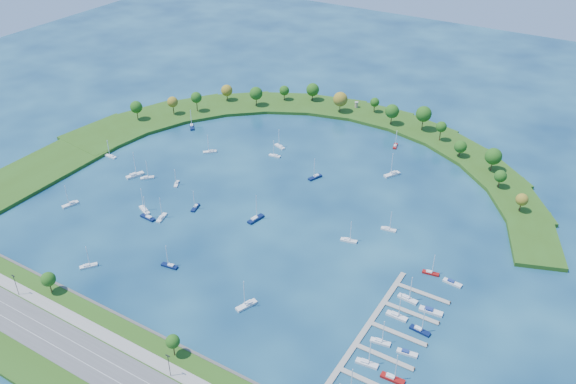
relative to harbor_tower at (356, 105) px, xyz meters
The scene contains 38 objects.
ground 122.16m from the harbor_tower, 84.20° to the right, with size 700.00×700.00×0.00m, color #071F41.
south_shoreline 244.69m from the harbor_tower, 87.10° to the right, with size 420.00×43.10×11.60m.
breakwater 80.36m from the harbor_tower, 115.04° to the right, with size 286.74×247.64×2.00m.
breakwater_trees 30.75m from the harbor_tower, 86.69° to the right, with size 240.01×95.18×15.68m.
harbor_tower is the anchor object (origin of this frame).
dock_system 206.99m from the harbor_tower, 61.85° to the right, with size 24.28×82.00×1.60m.
moored_boat_0 210.17m from the harbor_tower, 97.81° to the right, with size 6.19×7.26×11.03m.
moored_boat_1 155.09m from the harbor_tower, 115.00° to the right, with size 6.15×10.24×14.56m.
moored_boat_2 109.29m from the harbor_tower, 134.83° to the right, with size 7.58×7.94×12.61m.
moored_boat_3 146.08m from the harbor_tower, 65.71° to the right, with size 8.01×3.76×11.36m.
moored_boat_4 170.15m from the harbor_tower, 100.78° to the right, with size 8.56×2.87×12.39m.
moored_boat_5 192.97m from the harbor_tower, 112.29° to the right, with size 4.66×8.61×12.19m.
moored_boat_6 93.47m from the harbor_tower, 78.04° to the right, with size 5.22×8.65×12.30m.
moored_boat_7 161.06m from the harbor_tower, 125.10° to the right, with size 7.45×2.12×10.94m.
moored_boat_8 141.41m from the harbor_tower, 106.64° to the right, with size 4.72×6.64×9.63m.
moored_boat_9 136.22m from the harbor_tower, 57.94° to the right, with size 7.46×2.99×10.66m.
moored_boat_10 86.08m from the harbor_tower, 51.25° to the right, with size 6.92×9.57×13.93m.
moored_boat_11 150.59m from the harbor_tower, 112.74° to the right, with size 6.62×6.66×10.78m.
moored_boat_12 141.74m from the harbor_tower, 84.39° to the right, with size 4.38×9.78×13.89m.
moored_boat_13 83.26m from the harbor_tower, 98.48° to the right, with size 7.07×2.67×10.15m.
moored_boat_14 108.55m from the harbor_tower, 115.75° to the right, with size 7.18×6.97×11.50m.
moored_boat_15 55.18m from the harbor_tower, 39.56° to the right, with size 3.59×7.27×10.30m.
moored_boat_16 149.25m from the harbor_tower, 96.77° to the right, with size 3.75×7.50×10.62m.
moored_boat_17 189.87m from the harbor_tower, 89.53° to the right, with size 7.89×3.19×11.27m.
moored_boat_18 72.99m from the harbor_tower, 102.45° to the right, with size 8.01×4.74×11.37m.
moored_boat_19 165.84m from the harbor_tower, 99.02° to the right, with size 4.13×8.16×11.56m.
moored_boat_20 197.96m from the harbor_tower, 77.08° to the right, with size 5.66×9.43×13.42m.
moored_boat_21 167.47m from the harbor_tower, 102.97° to the right, with size 8.97×5.92×12.87m.
docked_boat_2 218.46m from the harbor_tower, 63.38° to the right, with size 8.40×3.18×12.05m.
docked_boat_3 224.75m from the harbor_tower, 61.17° to the right, with size 8.65×2.70×12.60m.
docked_boat_4 207.85m from the harbor_tower, 61.91° to the right, with size 7.87×3.22×11.24m.
docked_boat_5 212.86m from the harbor_tower, 59.40° to the right, with size 7.87×3.19×1.56m.
docked_boat_6 194.05m from the harbor_tower, 59.71° to the right, with size 8.57×2.55×12.54m.
docked_boat_7 201.76m from the harbor_tower, 57.51° to the right, with size 8.27×3.07×11.89m.
docked_boat_8 184.27m from the harbor_tower, 57.92° to the right, with size 8.57×3.12×12.32m.
docked_boat_9 191.68m from the harbor_tower, 55.59° to the right, with size 9.56×3.46×1.91m.
docked_boat_10 168.74m from the harbor_tower, 53.53° to the right, with size 7.36×3.14×10.49m.
docked_boat_11 175.94m from the harbor_tower, 51.20° to the right, with size 8.19×2.99×1.63m.
Camera 1 is at (137.30, -213.74, 165.57)m, focal length 37.09 mm.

